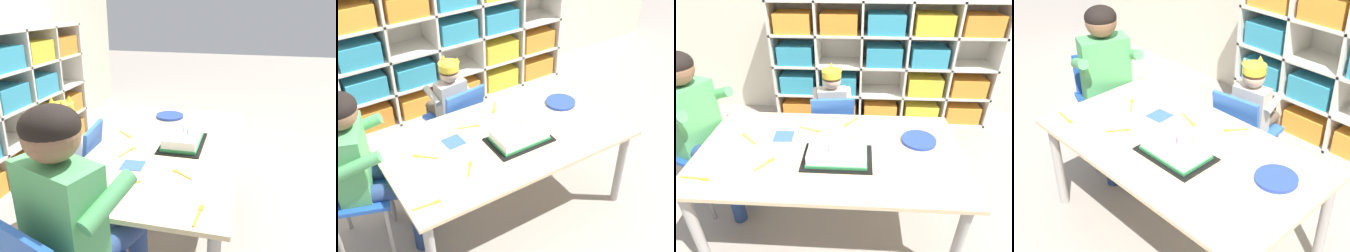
% 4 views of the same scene
% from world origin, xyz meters
% --- Properties ---
extents(ground, '(16.00, 16.00, 0.00)m').
position_xyz_m(ground, '(0.00, 0.00, 0.00)').
color(ground, gray).
extents(storage_cubby_shelf, '(2.10, 0.34, 1.18)m').
position_xyz_m(storage_cubby_shelf, '(0.36, 1.43, 0.55)').
color(storage_cubby_shelf, silver).
rests_on(storage_cubby_shelf, ground).
extents(activity_table, '(1.46, 0.81, 0.59)m').
position_xyz_m(activity_table, '(0.00, 0.00, 0.52)').
color(activity_table, '#D1B789').
rests_on(activity_table, ground).
extents(classroom_chair_blue, '(0.36, 0.39, 0.68)m').
position_xyz_m(classroom_chair_blue, '(-0.04, 0.57, 0.40)').
color(classroom_chair_blue, blue).
rests_on(classroom_chair_blue, ground).
extents(child_with_crown, '(0.31, 0.32, 0.85)m').
position_xyz_m(child_with_crown, '(-0.05, 0.68, 0.53)').
color(child_with_crown, '#B2ADA3').
rests_on(child_with_crown, ground).
extents(classroom_chair_adult_side, '(0.46, 0.46, 0.72)m').
position_xyz_m(classroom_chair_adult_side, '(-0.91, 0.19, 0.46)').
color(classroom_chair_adult_side, '#1E4CA8').
rests_on(classroom_chair_adult_side, ground).
extents(adult_helper_seated, '(0.48, 0.46, 1.07)m').
position_xyz_m(adult_helper_seated, '(-0.80, 0.15, 0.67)').
color(adult_helper_seated, '#4C9E5B').
rests_on(adult_helper_seated, ground).
extents(birthday_cake_on_tray, '(0.37, 0.24, 0.11)m').
position_xyz_m(birthday_cake_on_tray, '(0.05, -0.08, 0.62)').
color(birthday_cake_on_tray, black).
rests_on(birthday_cake_on_tray, activity_table).
extents(paper_plate_stack, '(0.20, 0.20, 0.02)m').
position_xyz_m(paper_plate_stack, '(0.51, 0.11, 0.60)').
color(paper_plate_stack, '#233DA3').
rests_on(paper_plate_stack, activity_table).
extents(paper_napkin_square, '(0.12, 0.12, 0.00)m').
position_xyz_m(paper_napkin_square, '(-0.29, 0.12, 0.59)').
color(paper_napkin_square, '#3356B7').
rests_on(paper_napkin_square, activity_table).
extents(fork_beside_plate_stack, '(0.08, 0.11, 0.00)m').
position_xyz_m(fork_beside_plate_stack, '(-0.32, -0.14, 0.59)').
color(fork_beside_plate_stack, orange).
rests_on(fork_beside_plate_stack, activity_table).
extents(fork_scattered_mid_table, '(0.12, 0.11, 0.00)m').
position_xyz_m(fork_scattered_mid_table, '(-0.49, 0.08, 0.59)').
color(fork_scattered_mid_table, orange).
rests_on(fork_scattered_mid_table, activity_table).
extents(fork_near_cake_tray, '(0.15, 0.03, 0.00)m').
position_xyz_m(fork_near_cake_tray, '(-0.62, -0.27, 0.59)').
color(fork_near_cake_tray, orange).
rests_on(fork_near_cake_tray, activity_table).
extents(fork_near_child_seat, '(0.10, 0.12, 0.00)m').
position_xyz_m(fork_near_child_seat, '(0.10, 0.30, 0.59)').
color(fork_near_child_seat, orange).
rests_on(fork_near_child_seat, activity_table).
extents(fork_at_table_front_edge, '(0.14, 0.06, 0.00)m').
position_xyz_m(fork_at_table_front_edge, '(-0.13, 0.20, 0.59)').
color(fork_at_table_front_edge, orange).
rests_on(fork_at_table_front_edge, activity_table).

